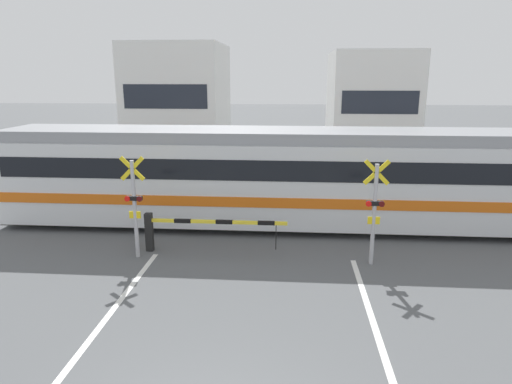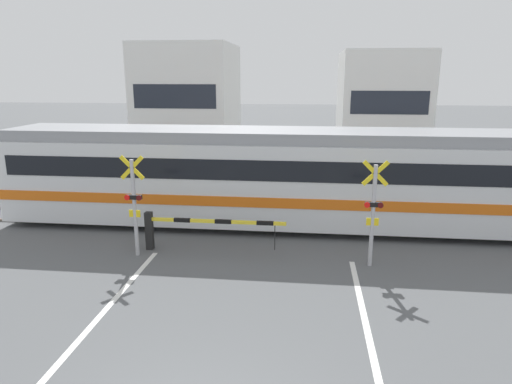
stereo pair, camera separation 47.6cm
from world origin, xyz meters
TOP-DOWN VIEW (x-y plane):
  - rail_track_near at (0.00, 9.37)m, footprint 50.00×0.10m
  - rail_track_far at (0.00, 10.80)m, footprint 50.00×0.10m
  - road_stripe_left at (-2.78, 1.54)m, footprint 0.14×11.08m
  - commuter_train at (1.84, 10.08)m, footprint 20.93×2.86m
  - crossing_barrier_near at (-1.96, 7.38)m, footprint 4.09×0.20m
  - crossing_barrier_far at (1.96, 12.71)m, footprint 4.09×0.20m
  - crossing_signal_left at (-3.23, 6.89)m, footprint 0.68×0.15m
  - crossing_signal_right at (3.23, 6.89)m, footprint 0.68×0.15m
  - building_left_of_street at (-6.31, 24.72)m, footprint 5.85×6.43m
  - building_right_of_street at (5.91, 24.72)m, footprint 5.05×6.43m

SIDE VIEW (x-z plane):
  - road_stripe_left at x=-2.78m, z-range 0.00..0.01m
  - rail_track_near at x=0.00m, z-range 0.00..0.08m
  - rail_track_far at x=0.00m, z-range 0.00..0.08m
  - crossing_barrier_near at x=-1.96m, z-range 0.19..1.31m
  - crossing_barrier_far at x=1.96m, z-range 0.19..1.31m
  - crossing_signal_left at x=-3.23m, z-range 0.14..3.01m
  - crossing_signal_right at x=3.23m, z-range 0.14..3.01m
  - commuter_train at x=1.84m, z-range 0.12..3.36m
  - building_right_of_street at x=5.91m, z-range 0.00..6.41m
  - building_left_of_street at x=-6.31m, z-range 0.00..6.92m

